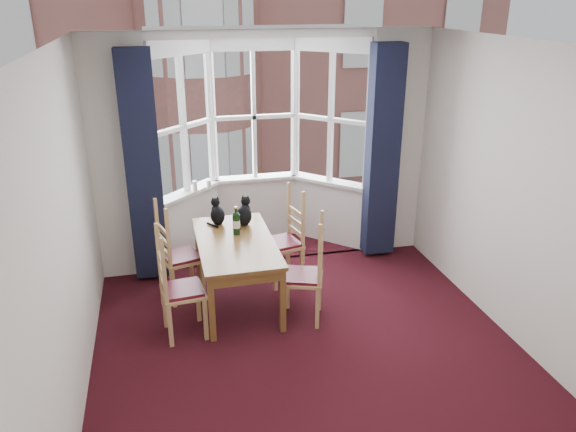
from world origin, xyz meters
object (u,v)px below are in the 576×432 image
object	(u,v)px
chair_left_near	(174,293)
cat_left	(217,214)
dining_table	(236,248)
cat_right	(244,214)
chair_left_far	(173,260)
chair_right_far	(289,242)
candle_tall	(195,186)
candle_short	(209,184)
chair_right_near	(311,278)
wine_bottle	(236,222)

from	to	relation	value
chair_left_near	cat_left	bearing A→B (deg)	61.60
dining_table	cat_right	bearing A→B (deg)	68.94
dining_table	cat_left	distance (m)	0.57
chair_left_near	chair_left_far	xyz separation A→B (m)	(0.03, 0.74, 0.00)
dining_table	chair_right_far	xyz separation A→B (m)	(0.67, 0.37, -0.17)
candle_tall	cat_right	bearing A→B (deg)	-61.61
cat_right	candle_short	distance (m)	0.97
chair_right_near	candle_short	world-z (taller)	candle_short
chair_left_far	chair_right_far	distance (m)	1.34
chair_left_near	candle_short	size ratio (longest dim) A/B	8.29
chair_left_near	cat_left	size ratio (longest dim) A/B	2.94
dining_table	chair_left_near	world-z (taller)	chair_left_near
chair_right_far	cat_left	bearing A→B (deg)	169.48
cat_left	wine_bottle	bearing A→B (deg)	-64.51
chair_right_far	candle_tall	xyz separation A→B (m)	(-0.98, 0.95, 0.46)
candle_tall	candle_short	world-z (taller)	candle_tall
dining_table	chair_right_near	xyz separation A→B (m)	(0.69, -0.53, -0.17)
cat_right	wine_bottle	world-z (taller)	cat_right
wine_bottle	candle_tall	bearing A→B (deg)	106.96
chair_right_far	candle_tall	size ratio (longest dim) A/B	7.39
candle_tall	chair_right_far	bearing A→B (deg)	-44.05
chair_right_near	chair_right_far	xyz separation A→B (m)	(-0.02, 0.90, 0.00)
chair_right_near	wine_bottle	size ratio (longest dim) A/B	2.90
chair_left_near	wine_bottle	xyz separation A→B (m)	(0.73, 0.69, 0.39)
chair_left_near	chair_right_far	xyz separation A→B (m)	(1.36, 0.89, 0.00)
chair_right_far	chair_right_near	bearing A→B (deg)	-88.65
wine_bottle	chair_right_near	bearing A→B (deg)	-47.14
cat_right	candle_short	bearing A→B (deg)	108.16
candle_tall	chair_left_far	bearing A→B (deg)	-107.64
chair_left_far	candle_short	distance (m)	1.32
candle_short	chair_left_near	bearing A→B (deg)	-106.54
candle_short	cat_right	bearing A→B (deg)	-71.84
cat_left	cat_right	size ratio (longest dim) A/B	0.94
chair_right_near	cat_left	size ratio (longest dim) A/B	2.94
chair_left_far	candle_tall	size ratio (longest dim) A/B	7.39
chair_right_far	candle_short	xyz separation A→B (m)	(-0.80, 0.98, 0.45)
cat_left	wine_bottle	xyz separation A→B (m)	(0.17, -0.35, 0.02)
chair_right_near	wine_bottle	bearing A→B (deg)	132.86
chair_left_near	chair_left_far	distance (m)	0.74
wine_bottle	candle_tall	xyz separation A→B (m)	(-0.35, 1.15, 0.07)
chair_right_near	cat_left	bearing A→B (deg)	127.92
cat_right	candle_short	size ratio (longest dim) A/B	3.00
chair_left_near	chair_right_near	bearing A→B (deg)	-0.43
dining_table	chair_left_near	bearing A→B (deg)	-142.99
cat_right	candle_tall	world-z (taller)	cat_right
cat_right	dining_table	bearing A→B (deg)	-111.06
wine_bottle	candle_short	bearing A→B (deg)	98.30
chair_right_near	wine_bottle	xyz separation A→B (m)	(-0.65, 0.70, 0.39)
chair_left_far	wine_bottle	bearing A→B (deg)	-4.21
chair_left_far	cat_right	world-z (taller)	cat_right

